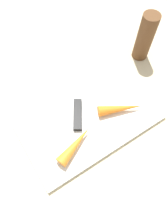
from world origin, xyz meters
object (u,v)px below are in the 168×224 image
object	(u,v)px
carrot_long	(121,109)
pepper_grinder	(145,37)
carrot_short	(75,145)
knife	(77,109)
cutting_board	(84,113)

from	to	relation	value
carrot_long	pepper_grinder	bearing A→B (deg)	60.68
carrot_short	pepper_grinder	world-z (taller)	pepper_grinder
carrot_short	pepper_grinder	size ratio (longest dim) A/B	0.76
knife	carrot_short	distance (m)	0.10
cutting_board	pepper_grinder	bearing A→B (deg)	17.43
knife	pepper_grinder	bearing A→B (deg)	-43.86
carrot_short	pepper_grinder	xyz separation A→B (m)	(0.33, 0.15, 0.05)
pepper_grinder	knife	bearing A→B (deg)	-166.18
cutting_board	carrot_short	distance (m)	0.10
knife	carrot_short	size ratio (longest dim) A/B	1.58
carrot_long	pepper_grinder	size ratio (longest dim) A/B	0.82
cutting_board	carrot_long	distance (m)	0.10
carrot_short	pepper_grinder	bearing A→B (deg)	4.67
carrot_short	knife	bearing A→B (deg)	36.24
carrot_long	pepper_grinder	xyz separation A→B (m)	(0.18, 0.13, 0.05)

